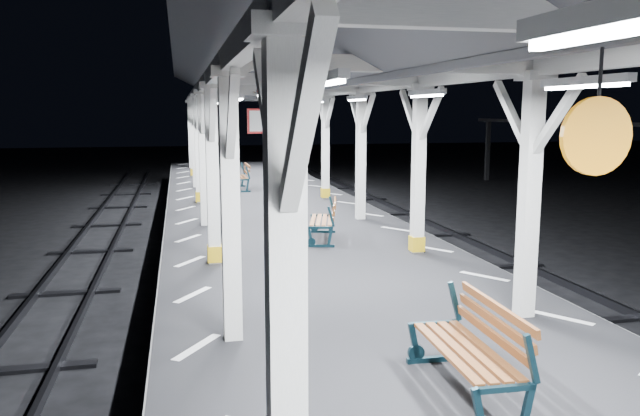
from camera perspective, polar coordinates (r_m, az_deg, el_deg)
name	(u,v)px	position (r m, az deg, el deg)	size (l,w,h in m)	color
ground	(346,344)	(10.54, 2.38, -12.31)	(120.00, 120.00, 0.00)	black
platform	(346,315)	(10.37, 2.40, -9.73)	(6.00, 50.00, 1.00)	black
hazard_stripes_left	(193,295)	(9.89, -11.55, -7.78)	(1.00, 48.00, 0.01)	silver
hazard_stripes_right	(484,276)	(11.09, 14.79, -6.06)	(1.00, 48.00, 0.01)	silver
track_left	(19,366)	(10.47, -25.84, -12.91)	(2.20, 60.00, 0.16)	#2D2D33
track_right	(610,317)	(12.70, 25.02, -9.05)	(2.20, 60.00, 0.16)	#2D2D33
canopy	(348,61)	(9.84, 2.58, 13.24)	(5.40, 49.00, 4.65)	silver
bench_near	(475,346)	(6.51, 13.98, -12.17)	(0.72, 1.76, 0.94)	#0D252E
bench_mid	(326,219)	(13.65, 0.56, -1.01)	(0.97, 1.70, 0.87)	#0D252E
bench_far	(242,176)	(22.59, -7.15, 2.92)	(0.65, 1.69, 0.92)	#0D252E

